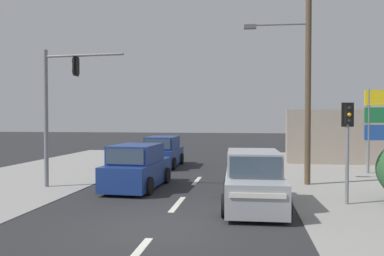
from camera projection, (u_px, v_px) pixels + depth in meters
The scene contains 11 objects.
ground_plane at pixel (157, 229), 10.15m from camera, with size 140.00×140.00×0.00m, color #28282B.
lane_dash_near at pixel (135, 256), 8.17m from camera, with size 0.20×2.40×0.01m, color silver.
lane_dash_mid at pixel (178, 204), 13.11m from camera, with size 0.20×2.40×0.01m, color silver.
lane_dash_far at pixel (197, 181), 18.05m from camera, with size 0.20×2.40×0.01m, color silver.
utility_pole_midground_right at pixel (305, 65), 16.84m from camera, with size 3.78×0.39×10.10m.
traffic_signal_mast at pixel (57, 100), 16.20m from camera, with size 3.69×0.44×6.00m.
pedestal_signal_right_kerb at pixel (348, 135), 12.97m from camera, with size 0.44×0.31×3.56m.
shopfront_wall_far at pixel (381, 137), 24.29m from camera, with size 12.00×1.00×3.60m, color #A39384.
suv_receding_far at pixel (137, 168), 16.15m from camera, with size 2.18×4.60×1.90m.
suv_oncoming_near at pixel (253, 181), 12.66m from camera, with size 2.18×4.60×1.90m.
suv_crossing_left at pixel (163, 153), 23.44m from camera, with size 2.09×4.56×1.90m.
Camera 1 is at (2.43, -9.82, 2.99)m, focal length 35.00 mm.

